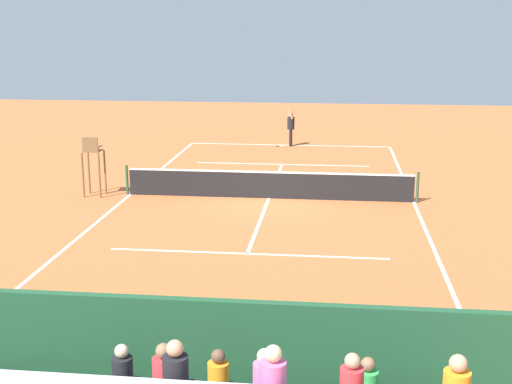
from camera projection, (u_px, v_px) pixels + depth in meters
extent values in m
plane|color=#BC6033|center=(269.00, 198.00, 24.23)|extent=(60.00, 60.00, 0.00)
cube|color=white|center=(289.00, 145.00, 34.85)|extent=(10.00, 0.10, 0.01)
cube|color=white|center=(216.00, 334.00, 13.61)|extent=(10.00, 0.10, 0.01)
cube|color=white|center=(414.00, 202.00, 23.68)|extent=(0.10, 22.00, 0.01)
cube|color=white|center=(130.00, 194.00, 24.78)|extent=(0.10, 22.00, 0.01)
cube|color=white|center=(282.00, 164.00, 30.07)|extent=(7.50, 0.10, 0.01)
cube|color=white|center=(247.00, 254.00, 18.39)|extent=(7.50, 0.10, 0.01)
cube|color=white|center=(269.00, 198.00, 24.23)|extent=(0.10, 12.10, 0.01)
cube|color=white|center=(289.00, 145.00, 34.85)|extent=(0.10, 0.30, 0.01)
cube|color=black|center=(269.00, 186.00, 24.13)|extent=(10.00, 0.02, 0.91)
cube|color=white|center=(269.00, 172.00, 24.01)|extent=(10.00, 0.04, 0.06)
cylinder|color=#2D5133|center=(418.00, 187.00, 23.55)|extent=(0.10, 0.10, 1.07)
cylinder|color=#2D5133|center=(127.00, 180.00, 24.67)|extent=(0.10, 0.10, 1.07)
cube|color=#1E4C2D|center=(182.00, 360.00, 10.48)|extent=(18.00, 0.16, 2.00)
cylinder|color=black|center=(123.00, 372.00, 9.80)|extent=(0.30, 0.30, 0.45)
sphere|color=beige|center=(122.00, 351.00, 9.72)|extent=(0.20, 0.20, 0.20)
sphere|color=#8C6647|center=(368.00, 364.00, 9.34)|extent=(0.20, 0.20, 0.20)
sphere|color=tan|center=(458.00, 363.00, 7.49)|extent=(0.20, 0.20, 0.20)
sphere|color=tan|center=(352.00, 361.00, 8.49)|extent=(0.20, 0.20, 0.20)
cylinder|color=pink|center=(273.00, 380.00, 7.79)|extent=(0.30, 0.30, 0.45)
sphere|color=beige|center=(273.00, 354.00, 7.71)|extent=(0.20, 0.20, 0.20)
cylinder|color=orange|center=(218.00, 378.00, 9.65)|extent=(0.30, 0.30, 0.45)
sphere|color=brown|center=(218.00, 356.00, 9.57)|extent=(0.20, 0.20, 0.20)
cylinder|color=black|center=(176.00, 374.00, 7.91)|extent=(0.30, 0.30, 0.45)
sphere|color=tan|center=(175.00, 348.00, 7.83)|extent=(0.20, 0.20, 0.20)
cylinder|color=red|center=(164.00, 374.00, 8.83)|extent=(0.30, 0.30, 0.45)
sphere|color=#8C6647|center=(163.00, 351.00, 8.75)|extent=(0.20, 0.20, 0.20)
cylinder|color=pink|center=(265.00, 380.00, 8.69)|extent=(0.30, 0.30, 0.45)
sphere|color=beige|center=(265.00, 356.00, 8.61)|extent=(0.20, 0.20, 0.20)
cylinder|color=brown|center=(105.00, 172.00, 24.70)|extent=(0.07, 0.07, 1.60)
cylinder|color=brown|center=(89.00, 172.00, 24.77)|extent=(0.07, 0.07, 1.60)
cylinder|color=brown|center=(99.00, 176.00, 24.12)|extent=(0.07, 0.07, 1.60)
cylinder|color=brown|center=(83.00, 175.00, 24.19)|extent=(0.07, 0.07, 1.60)
cube|color=brown|center=(93.00, 151.00, 24.25)|extent=(0.56, 0.56, 0.06)
cube|color=brown|center=(90.00, 144.00, 23.95)|extent=(0.56, 0.06, 0.48)
cube|color=brown|center=(100.00, 146.00, 24.18)|extent=(0.04, 0.48, 0.04)
cube|color=brown|center=(85.00, 146.00, 24.24)|extent=(0.04, 0.48, 0.04)
cube|color=#9E754C|center=(379.00, 378.00, 11.05)|extent=(1.80, 0.40, 0.05)
cube|color=#9E754C|center=(380.00, 366.00, 10.81)|extent=(1.80, 0.04, 0.36)
cylinder|color=black|center=(291.00, 137.00, 34.62)|extent=(0.14, 0.14, 0.85)
cylinder|color=black|center=(291.00, 138.00, 34.41)|extent=(0.14, 0.14, 0.85)
cylinder|color=black|center=(291.00, 123.00, 34.34)|extent=(0.37, 0.37, 0.60)
sphere|color=tan|center=(291.00, 115.00, 34.25)|extent=(0.22, 0.22, 0.22)
cylinder|color=tan|center=(291.00, 114.00, 34.01)|extent=(0.25, 0.10, 0.55)
cylinder|color=tan|center=(291.00, 122.00, 34.55)|extent=(0.09, 0.09, 0.50)
cylinder|color=black|center=(278.00, 146.00, 34.38)|extent=(0.19, 0.24, 0.03)
torus|color=#D8CC4C|center=(281.00, 146.00, 34.57)|extent=(0.43, 0.43, 0.02)
cylinder|color=white|center=(281.00, 146.00, 34.57)|extent=(0.25, 0.25, 0.00)
sphere|color=#CCDB33|center=(326.00, 161.00, 30.71)|extent=(0.07, 0.07, 0.07)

